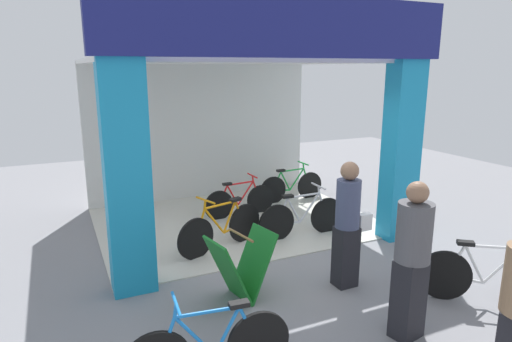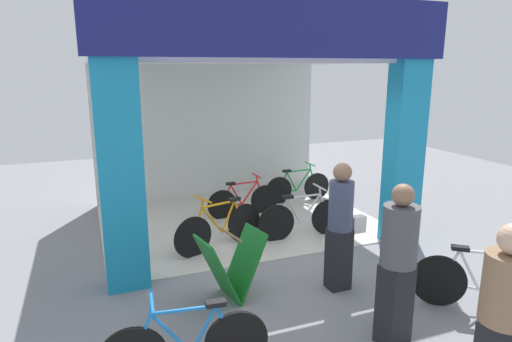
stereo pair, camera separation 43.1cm
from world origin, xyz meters
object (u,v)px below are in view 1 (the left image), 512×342
(sandwich_board_sign, at_px, (241,267))
(pedestrian_2, at_px, (348,224))
(bicycle_inside_3, at_px, (222,228))
(bicycle_inside_1, at_px, (292,186))
(pedestrian_0, at_px, (412,259))
(bicycle_inside_0, at_px, (302,217))
(bicycle_parked_0, at_px, (488,276))
(bicycle_inside_2, at_px, (240,201))

(sandwich_board_sign, xyz_separation_m, pedestrian_2, (1.37, -0.25, 0.43))
(bicycle_inside_3, distance_m, sandwich_board_sign, 1.53)
(bicycle_inside_1, bearing_deg, pedestrian_0, -105.00)
(pedestrian_0, bearing_deg, bicycle_inside_0, 81.39)
(bicycle_inside_0, relative_size, bicycle_parked_0, 1.22)
(bicycle_inside_2, height_order, pedestrian_2, pedestrian_2)
(bicycle_inside_0, relative_size, sandwich_board_sign, 1.85)
(bicycle_inside_1, bearing_deg, bicycle_inside_3, -141.46)
(bicycle_inside_1, height_order, sandwich_board_sign, sandwich_board_sign)
(pedestrian_2, bearing_deg, bicycle_inside_1, 71.54)
(bicycle_inside_2, bearing_deg, bicycle_inside_3, -123.10)
(sandwich_board_sign, bearing_deg, bicycle_inside_0, 39.98)
(bicycle_parked_0, distance_m, sandwich_board_sign, 2.95)
(pedestrian_0, bearing_deg, bicycle_inside_2, 91.46)
(bicycle_inside_3, xyz_separation_m, pedestrian_2, (1.06, -1.75, 0.49))
(bicycle_inside_3, bearing_deg, pedestrian_0, -71.76)
(bicycle_inside_3, height_order, sandwich_board_sign, bicycle_inside_3)
(bicycle_inside_1, height_order, bicycle_inside_3, bicycle_inside_3)
(sandwich_board_sign, bearing_deg, bicycle_parked_0, -27.20)
(bicycle_inside_0, distance_m, bicycle_inside_2, 1.48)
(bicycle_inside_3, relative_size, bicycle_parked_0, 1.18)
(sandwich_board_sign, bearing_deg, bicycle_inside_2, 67.49)
(bicycle_inside_0, distance_m, pedestrian_0, 2.97)
(bicycle_inside_2, height_order, pedestrian_0, pedestrian_0)
(bicycle_inside_1, xyz_separation_m, pedestrian_0, (-1.27, -4.73, 0.56))
(bicycle_inside_3, bearing_deg, pedestrian_2, -58.75)
(bicycle_parked_0, relative_size, pedestrian_2, 0.78)
(bicycle_inside_1, bearing_deg, pedestrian_2, -108.46)
(bicycle_inside_0, xyz_separation_m, pedestrian_2, (-0.35, -1.69, 0.50))
(sandwich_board_sign, height_order, pedestrian_2, pedestrian_2)
(pedestrian_0, bearing_deg, bicycle_inside_1, 75.00)
(pedestrian_0, distance_m, pedestrian_2, 1.20)
(bicycle_inside_2, distance_m, bicycle_parked_0, 4.41)
(bicycle_inside_3, distance_m, pedestrian_0, 3.15)
(bicycle_parked_0, bearing_deg, bicycle_inside_1, 90.94)
(bicycle_inside_3, height_order, pedestrian_0, pedestrian_0)
(bicycle_inside_0, height_order, bicycle_inside_3, bicycle_inside_3)
(bicycle_inside_1, relative_size, bicycle_inside_3, 0.96)
(bicycle_inside_2, relative_size, pedestrian_2, 0.87)
(bicycle_inside_1, distance_m, bicycle_parked_0, 4.62)
(bicycle_inside_3, xyz_separation_m, sandwich_board_sign, (-0.31, -1.49, 0.07))
(sandwich_board_sign, xyz_separation_m, pedestrian_0, (1.28, -1.45, 0.46))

